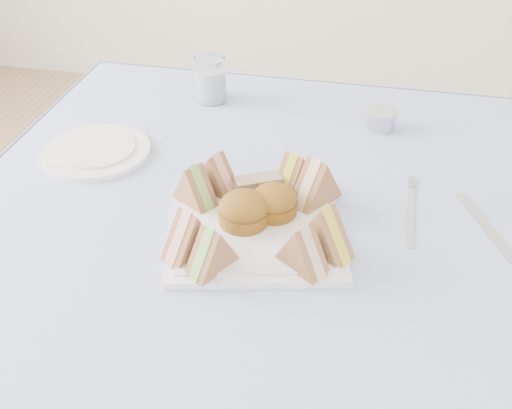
# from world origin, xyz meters

# --- Properties ---
(table) EXTENTS (0.90, 0.90, 0.74)m
(table) POSITION_xyz_m (0.00, 0.00, 0.37)
(table) COLOR brown
(table) RESTS_ON floor
(tablecloth) EXTENTS (1.02, 1.02, 0.01)m
(tablecloth) POSITION_xyz_m (0.00, 0.00, 0.74)
(tablecloth) COLOR #99A5D0
(tablecloth) RESTS_ON table
(serving_plate) EXTENTS (0.31, 0.31, 0.01)m
(serving_plate) POSITION_xyz_m (-0.02, -0.05, 0.75)
(serving_plate) COLOR silver
(serving_plate) RESTS_ON tablecloth
(sandwich_fl_a) EXTENTS (0.07, 0.09, 0.07)m
(sandwich_fl_a) POSITION_xyz_m (-0.09, -0.13, 0.79)
(sandwich_fl_a) COLOR brown
(sandwich_fl_a) RESTS_ON serving_plate
(sandwich_fl_b) EXTENTS (0.07, 0.08, 0.07)m
(sandwich_fl_b) POSITION_xyz_m (-0.05, -0.15, 0.79)
(sandwich_fl_b) COLOR brown
(sandwich_fl_b) RESTS_ON serving_plate
(sandwich_fr_a) EXTENTS (0.09, 0.08, 0.08)m
(sandwich_fr_a) POSITION_xyz_m (0.09, -0.09, 0.80)
(sandwich_fr_a) COLOR brown
(sandwich_fr_a) RESTS_ON serving_plate
(sandwich_fr_b) EXTENTS (0.08, 0.07, 0.07)m
(sandwich_fr_b) POSITION_xyz_m (0.06, -0.12, 0.79)
(sandwich_fr_b) COLOR brown
(sandwich_fr_b) RESTS_ON serving_plate
(sandwich_bl_a) EXTENTS (0.08, 0.07, 0.07)m
(sandwich_bl_a) POSITION_xyz_m (-0.12, -0.01, 0.79)
(sandwich_bl_a) COLOR brown
(sandwich_bl_a) RESTS_ON serving_plate
(sandwich_bl_b) EXTENTS (0.09, 0.07, 0.07)m
(sandwich_bl_b) POSITION_xyz_m (-0.10, 0.03, 0.79)
(sandwich_bl_b) COLOR brown
(sandwich_bl_b) RESTS_ON serving_plate
(sandwich_br_a) EXTENTS (0.08, 0.10, 0.08)m
(sandwich_br_a) POSITION_xyz_m (0.06, 0.03, 0.80)
(sandwich_br_a) COLOR brown
(sandwich_br_a) RESTS_ON serving_plate
(sandwich_br_b) EXTENTS (0.07, 0.08, 0.07)m
(sandwich_br_b) POSITION_xyz_m (0.02, 0.06, 0.79)
(sandwich_br_b) COLOR brown
(sandwich_br_b) RESTS_ON serving_plate
(scone_left) EXTENTS (0.08, 0.08, 0.05)m
(scone_left) POSITION_xyz_m (-0.04, -0.05, 0.78)
(scone_left) COLOR brown
(scone_left) RESTS_ON serving_plate
(scone_right) EXTENTS (0.10, 0.10, 0.05)m
(scone_right) POSITION_xyz_m (0.00, -0.01, 0.78)
(scone_right) COLOR brown
(scone_right) RESTS_ON serving_plate
(pastry_slice) EXTENTS (0.08, 0.06, 0.03)m
(pastry_slice) POSITION_xyz_m (-0.03, 0.03, 0.78)
(pastry_slice) COLOR tan
(pastry_slice) RESTS_ON serving_plate
(side_plate) EXTENTS (0.21, 0.21, 0.01)m
(side_plate) POSITION_xyz_m (-0.34, 0.11, 0.75)
(side_plate) COLOR silver
(side_plate) RESTS_ON tablecloth
(water_glass) EXTENTS (0.08, 0.08, 0.09)m
(water_glass) POSITION_xyz_m (-0.20, 0.37, 0.79)
(water_glass) COLOR white
(water_glass) RESTS_ON tablecloth
(tea_strainer) EXTENTS (0.06, 0.06, 0.03)m
(tea_strainer) POSITION_xyz_m (0.15, 0.32, 0.76)
(tea_strainer) COLOR #B3B1BA
(tea_strainer) RESTS_ON tablecloth
(knife) EXTENTS (0.08, 0.17, 0.00)m
(knife) POSITION_xyz_m (0.32, 0.04, 0.75)
(knife) COLOR #B3B1BA
(knife) RESTS_ON tablecloth
(fork) EXTENTS (0.01, 0.16, 0.00)m
(fork) POSITION_xyz_m (0.21, 0.04, 0.75)
(fork) COLOR #B3B1BA
(fork) RESTS_ON tablecloth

